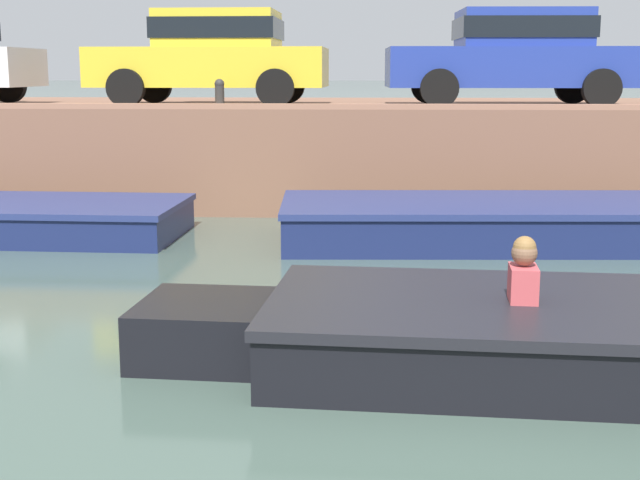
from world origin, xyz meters
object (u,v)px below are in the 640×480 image
(motorboat_passing, at_px, (594,338))
(boat_moored_central_navy, at_px, (512,222))
(mooring_bollard_mid, at_px, (220,93))
(car_left_inner_yellow, at_px, (214,54))
(car_centre_blue, at_px, (515,53))

(motorboat_passing, bearing_deg, boat_moored_central_navy, 87.55)
(mooring_bollard_mid, bearing_deg, car_left_inner_yellow, 102.46)
(car_left_inner_yellow, bearing_deg, motorboat_passing, -63.90)
(motorboat_passing, bearing_deg, mooring_bollard_mid, 118.62)
(motorboat_passing, height_order, car_left_inner_yellow, car_left_inner_yellow)
(motorboat_passing, height_order, car_centre_blue, car_centre_blue)
(motorboat_passing, distance_m, car_centre_blue, 8.95)
(car_left_inner_yellow, xyz_separation_m, car_centre_blue, (4.97, 0.00, 0.00))
(boat_moored_central_navy, bearing_deg, motorboat_passing, -92.45)
(car_left_inner_yellow, distance_m, mooring_bollard_mid, 1.64)
(boat_moored_central_navy, xyz_separation_m, car_centre_blue, (0.52, 3.58, 2.21))
(car_centre_blue, distance_m, mooring_bollard_mid, 4.91)
(car_left_inner_yellow, bearing_deg, boat_moored_central_navy, -38.80)
(motorboat_passing, height_order, mooring_bollard_mid, mooring_bollard_mid)
(car_centre_blue, height_order, mooring_bollard_mid, car_centre_blue)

